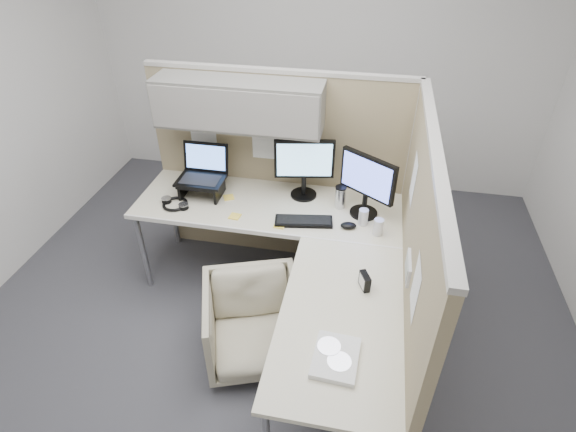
% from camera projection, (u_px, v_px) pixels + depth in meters
% --- Properties ---
extents(ground, '(4.50, 4.50, 0.00)m').
position_uv_depth(ground, '(268.00, 327.00, 3.33)').
color(ground, '#3A3A3F').
rests_on(ground, ground).
extents(partition_back, '(2.00, 0.36, 1.63)m').
position_uv_depth(partition_back, '(262.00, 141.00, 3.39)').
color(partition_back, '#9A8965').
rests_on(partition_back, ground).
extents(partition_right, '(0.07, 2.03, 1.63)m').
position_uv_depth(partition_right, '(410.00, 266.00, 2.66)').
color(partition_right, '#9A8965').
rests_on(partition_right, ground).
extents(desk, '(2.00, 1.98, 0.73)m').
position_uv_depth(desk, '(288.00, 247.00, 3.02)').
color(desk, beige).
rests_on(desk, ground).
extents(office_chair, '(0.78, 0.75, 0.64)m').
position_uv_depth(office_chair, '(253.00, 320.00, 2.97)').
color(office_chair, '#BBB795').
rests_on(office_chair, ground).
extents(monitor_left, '(0.44, 0.20, 0.47)m').
position_uv_depth(monitor_left, '(304.00, 164.00, 3.30)').
color(monitor_left, black).
rests_on(monitor_left, desk).
extents(monitor_right, '(0.38, 0.28, 0.47)m').
position_uv_depth(monitor_right, '(367.00, 181.00, 3.10)').
color(monitor_right, black).
rests_on(monitor_right, desk).
extents(laptop_station, '(0.35, 0.30, 0.37)m').
position_uv_depth(laptop_station, '(202.00, 177.00, 3.41)').
color(laptop_station, black).
rests_on(laptop_station, desk).
extents(keyboard, '(0.42, 0.20, 0.02)m').
position_uv_depth(keyboard, '(304.00, 221.00, 3.16)').
color(keyboard, black).
rests_on(keyboard, desk).
extents(mouse, '(0.12, 0.09, 0.04)m').
position_uv_depth(mouse, '(348.00, 225.00, 3.11)').
color(mouse, black).
rests_on(mouse, desk).
extents(travel_mug, '(0.08, 0.08, 0.17)m').
position_uv_depth(travel_mug, '(340.00, 197.00, 3.28)').
color(travel_mug, silver).
rests_on(travel_mug, desk).
extents(soda_can_green, '(0.07, 0.07, 0.12)m').
position_uv_depth(soda_can_green, '(378.00, 227.00, 3.02)').
color(soda_can_green, silver).
rests_on(soda_can_green, desk).
extents(soda_can_silver, '(0.07, 0.07, 0.12)m').
position_uv_depth(soda_can_silver, '(363.00, 217.00, 3.12)').
color(soda_can_silver, silver).
rests_on(soda_can_silver, desk).
extents(sticky_note_a, '(0.08, 0.08, 0.01)m').
position_uv_depth(sticky_note_a, '(235.00, 216.00, 3.22)').
color(sticky_note_a, yellow).
rests_on(sticky_note_a, desk).
extents(sticky_note_c, '(0.10, 0.10, 0.01)m').
position_uv_depth(sticky_note_c, '(229.00, 197.00, 3.43)').
color(sticky_note_c, yellow).
rests_on(sticky_note_c, desk).
extents(sticky_note_b, '(0.08, 0.08, 0.01)m').
position_uv_depth(sticky_note_b, '(280.00, 225.00, 3.14)').
color(sticky_note_b, yellow).
rests_on(sticky_note_b, desk).
extents(headphones, '(0.24, 0.24, 0.03)m').
position_uv_depth(headphones, '(175.00, 204.00, 3.33)').
color(headphones, black).
rests_on(headphones, desk).
extents(paper_stack, '(0.24, 0.29, 0.03)m').
position_uv_depth(paper_stack, '(336.00, 357.00, 2.22)').
color(paper_stack, white).
rests_on(paper_stack, desk).
extents(desk_clock, '(0.08, 0.11, 0.10)m').
position_uv_depth(desk_clock, '(365.00, 281.00, 2.61)').
color(desk_clock, black).
rests_on(desk_clock, desk).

